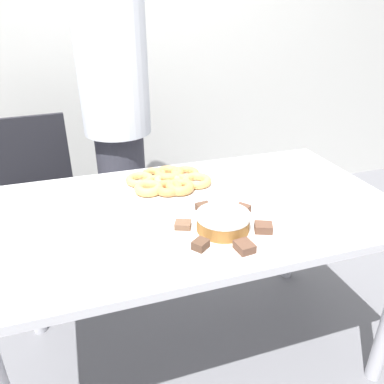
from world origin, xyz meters
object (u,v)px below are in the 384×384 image
(plate_donuts, at_px, (168,185))
(napkin, at_px, (333,197))
(plate_cake, at_px, (223,231))
(office_chair_left, at_px, (42,205))
(frosted_cake, at_px, (223,222))
(person_standing, at_px, (117,123))

(plate_donuts, height_order, napkin, plate_donuts)
(plate_cake, distance_m, napkin, 0.51)
(office_chair_left, xyz_separation_m, frosted_cake, (0.65, -1.06, 0.38))
(office_chair_left, height_order, napkin, office_chair_left)
(plate_cake, bearing_deg, napkin, 10.79)
(office_chair_left, xyz_separation_m, plate_cake, (0.65, -1.06, 0.34))
(frosted_cake, height_order, napkin, frosted_cake)
(office_chair_left, relative_size, plate_donuts, 2.38)
(person_standing, distance_m, plate_donuts, 0.67)
(office_chair_left, height_order, plate_cake, office_chair_left)
(person_standing, relative_size, office_chair_left, 1.83)
(office_chair_left, distance_m, frosted_cake, 1.30)
(plate_cake, relative_size, napkin, 2.66)
(plate_cake, bearing_deg, office_chair_left, 121.54)
(plate_donuts, xyz_separation_m, napkin, (0.59, -0.30, -0.00))
(person_standing, distance_m, plate_cake, 1.07)
(person_standing, xyz_separation_m, napkin, (0.70, -0.95, -0.10))
(plate_donuts, bearing_deg, napkin, -27.02)
(napkin, bearing_deg, plate_cake, -169.21)
(office_chair_left, xyz_separation_m, napkin, (1.16, -0.96, 0.34))
(frosted_cake, xyz_separation_m, napkin, (0.50, 0.10, -0.04))
(person_standing, relative_size, frosted_cake, 9.37)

